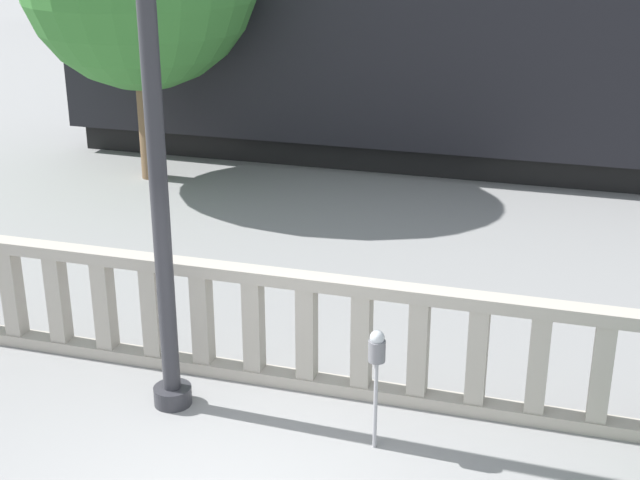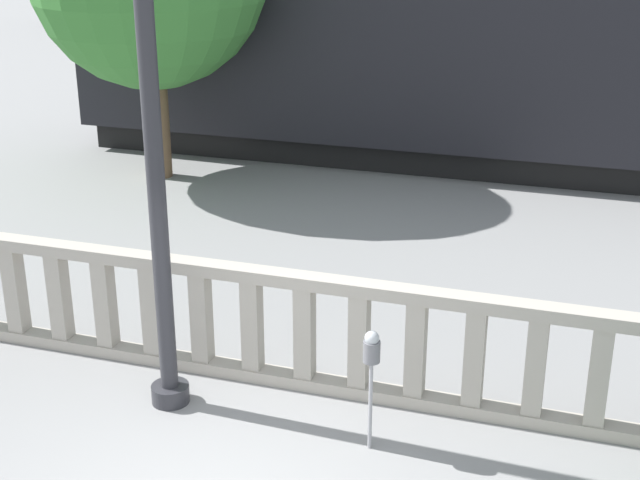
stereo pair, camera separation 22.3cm
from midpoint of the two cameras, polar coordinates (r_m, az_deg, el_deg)
balustrade at (r=9.72m, az=-1.51°, el=-5.92°), size 14.21×0.24×1.35m
lamppost at (r=8.77m, az=-11.19°, el=5.98°), size 0.41×0.41×6.01m
parking_meter at (r=8.54m, az=2.90°, el=-7.39°), size 0.17×0.17×1.28m
train_near at (r=17.91m, az=16.80°, el=10.48°), size 20.82×2.75×4.56m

